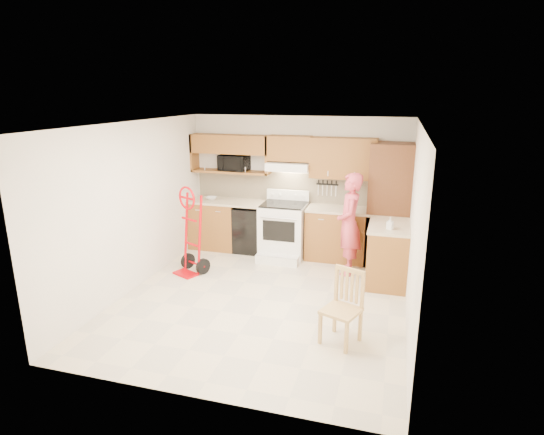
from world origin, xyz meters
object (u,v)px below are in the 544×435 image
at_px(hand_truck, 189,235).
at_px(dining_chair, 341,308).
at_px(microwave, 234,163).
at_px(person, 349,224).
at_px(range, 283,226).

xyz_separation_m(hand_truck, dining_chair, (2.67, -1.47, -0.21)).
xyz_separation_m(microwave, hand_truck, (-0.26, -1.46, -0.98)).
distance_m(person, hand_truck, 2.61).
height_order(microwave, hand_truck, microwave).
bearing_deg(range, person, -18.91).
distance_m(person, dining_chair, 2.24).
bearing_deg(microwave, hand_truck, -95.09).
bearing_deg(microwave, dining_chair, -45.56).
bearing_deg(range, dining_chair, -62.00).
height_order(range, person, person).
distance_m(microwave, hand_truck, 1.78).
bearing_deg(person, microwave, -116.27).
relative_size(person, hand_truck, 1.27).
relative_size(microwave, hand_truck, 0.40).
xyz_separation_m(microwave, dining_chair, (2.41, -2.93, -1.19)).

